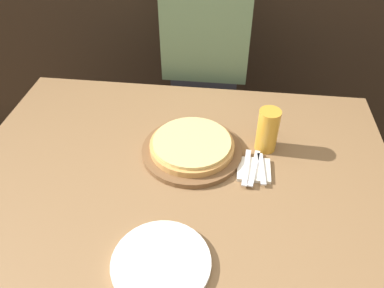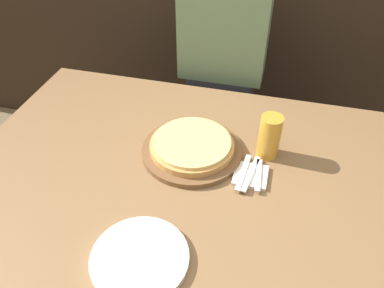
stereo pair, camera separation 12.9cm
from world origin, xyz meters
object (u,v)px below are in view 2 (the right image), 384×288
object	(u,v)px
dinner_plate	(140,258)
spoon	(258,175)
beer_glass	(270,135)
dinner_knife	(251,173)
diner_person	(221,89)
pizza_on_board	(192,147)
fork	(243,172)

from	to	relation	value
dinner_plate	spoon	bearing A→B (deg)	55.03
dinner_plate	beer_glass	bearing A→B (deg)	60.87
dinner_plate	dinner_knife	distance (m)	0.45
diner_person	dinner_plate	bearing A→B (deg)	-90.95
spoon	diner_person	distance (m)	0.73
beer_glass	diner_person	size ratio (longest dim) A/B	0.12
dinner_plate	pizza_on_board	bearing A→B (deg)	86.56
pizza_on_board	spoon	xyz separation A→B (m)	(0.24, -0.07, -0.01)
pizza_on_board	beer_glass	world-z (taller)	beer_glass
pizza_on_board	fork	size ratio (longest dim) A/B	2.02
beer_glass	spoon	bearing A→B (deg)	-96.80
dinner_plate	diner_person	bearing A→B (deg)	89.05
dinner_knife	diner_person	distance (m)	0.72
fork	beer_glass	bearing A→B (deg)	62.44
spoon	beer_glass	bearing A→B (deg)	83.20
pizza_on_board	dinner_plate	xyz separation A→B (m)	(-0.03, -0.45, -0.02)
beer_glass	fork	world-z (taller)	beer_glass
pizza_on_board	diner_person	xyz separation A→B (m)	(-0.01, 0.61, -0.14)
dinner_knife	diner_person	size ratio (longest dim) A/B	0.13
pizza_on_board	diner_person	bearing A→B (deg)	90.88
dinner_knife	spoon	xyz separation A→B (m)	(0.03, 0.00, 0.00)
fork	dinner_knife	distance (m)	0.02
dinner_plate	fork	world-z (taller)	dinner_plate
pizza_on_board	dinner_knife	world-z (taller)	pizza_on_board
pizza_on_board	spoon	size ratio (longest dim) A/B	2.38
spoon	diner_person	bearing A→B (deg)	110.32
spoon	pizza_on_board	bearing A→B (deg)	164.57
dinner_knife	spoon	world-z (taller)	same
diner_person	dinner_knife	bearing A→B (deg)	-71.57
pizza_on_board	spoon	world-z (taller)	pizza_on_board
pizza_on_board	dinner_plate	world-z (taller)	pizza_on_board
beer_glass	spoon	xyz separation A→B (m)	(-0.01, -0.12, -0.07)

